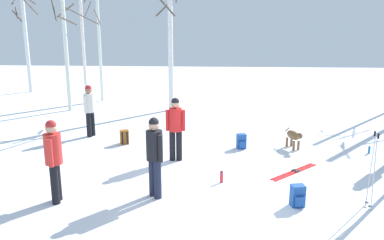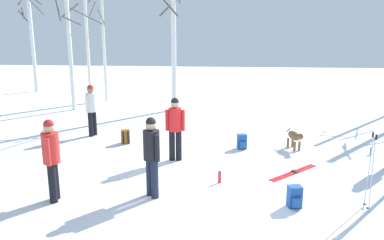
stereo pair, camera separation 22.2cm
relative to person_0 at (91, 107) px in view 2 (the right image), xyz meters
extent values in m
plane|color=white|center=(4.14, -4.00, -0.98)|extent=(60.00, 60.00, 0.00)
cylinder|color=black|center=(0.03, 0.08, -0.57)|extent=(0.16, 0.16, 0.82)
cylinder|color=black|center=(-0.03, -0.08, -0.57)|extent=(0.16, 0.16, 0.82)
cylinder|color=silver|center=(0.00, 0.00, 0.15)|extent=(0.34, 0.34, 0.62)
sphere|color=#997051|center=(0.00, 0.00, 0.57)|extent=(0.22, 0.22, 0.22)
sphere|color=#B22626|center=(0.00, 0.00, 0.63)|extent=(0.21, 0.21, 0.21)
cylinder|color=silver|center=(0.07, 0.20, 0.13)|extent=(0.10, 0.10, 0.56)
cylinder|color=silver|center=(-0.07, -0.20, 0.13)|extent=(0.10, 0.10, 0.56)
cylinder|color=black|center=(3.01, -2.18, -0.57)|extent=(0.16, 0.16, 0.82)
cylinder|color=black|center=(3.19, -2.17, -0.57)|extent=(0.16, 0.16, 0.82)
cylinder|color=red|center=(3.10, -2.18, 0.15)|extent=(0.34, 0.34, 0.62)
sphere|color=tan|center=(3.10, -2.18, 0.57)|extent=(0.22, 0.22, 0.22)
sphere|color=black|center=(3.10, -2.18, 0.63)|extent=(0.21, 0.21, 0.21)
cylinder|color=red|center=(2.89, -2.19, 0.13)|extent=(0.10, 0.10, 0.56)
cylinder|color=red|center=(3.31, -2.16, 0.13)|extent=(0.10, 0.10, 0.56)
cylinder|color=black|center=(0.99, -4.97, -0.57)|extent=(0.16, 0.16, 0.82)
cylinder|color=black|center=(0.96, -4.79, -0.57)|extent=(0.16, 0.16, 0.82)
cylinder|color=red|center=(0.97, -4.88, 0.15)|extent=(0.34, 0.34, 0.62)
sphere|color=tan|center=(0.97, -4.88, 0.57)|extent=(0.22, 0.22, 0.22)
sphere|color=#B22626|center=(0.97, -4.88, 0.63)|extent=(0.21, 0.21, 0.21)
cylinder|color=red|center=(1.01, -5.08, 0.13)|extent=(0.10, 0.10, 0.56)
cylinder|color=red|center=(0.94, -4.67, 0.13)|extent=(0.10, 0.10, 0.56)
cylinder|color=#1E2338|center=(3.00, -4.56, -0.57)|extent=(0.16, 0.16, 0.82)
cylinder|color=#1E2338|center=(2.87, -4.43, -0.57)|extent=(0.16, 0.16, 0.82)
cylinder|color=black|center=(2.94, -4.49, 0.15)|extent=(0.34, 0.34, 0.62)
sphere|color=tan|center=(2.94, -4.49, 0.57)|extent=(0.22, 0.22, 0.22)
sphere|color=black|center=(2.94, -4.49, 0.63)|extent=(0.21, 0.21, 0.21)
cylinder|color=black|center=(3.09, -4.64, 0.13)|extent=(0.10, 0.10, 0.56)
cylinder|color=black|center=(2.79, -4.34, 0.13)|extent=(0.10, 0.10, 0.56)
ellipsoid|color=brown|center=(6.45, -0.86, -0.57)|extent=(0.41, 0.64, 0.26)
sphere|color=brown|center=(6.57, -1.17, -0.51)|extent=(0.18, 0.18, 0.18)
ellipsoid|color=brown|center=(6.59, -1.23, -0.53)|extent=(0.09, 0.11, 0.06)
cylinder|color=brown|center=(6.33, -0.53, -0.49)|extent=(0.10, 0.19, 0.17)
cylinder|color=brown|center=(6.59, -1.02, -0.84)|extent=(0.07, 0.07, 0.28)
cylinder|color=brown|center=(6.44, -1.07, -0.84)|extent=(0.07, 0.07, 0.28)
cylinder|color=brown|center=(6.45, -0.65, -0.84)|extent=(0.07, 0.07, 0.28)
cylinder|color=brown|center=(6.31, -0.70, -0.84)|extent=(0.07, 0.07, 0.28)
cube|color=red|center=(6.17, -2.88, -0.97)|extent=(1.27, 1.25, 0.02)
cube|color=#333338|center=(6.20, -2.84, -0.95)|extent=(0.13, 0.13, 0.03)
cube|color=red|center=(6.10, -2.81, -0.97)|extent=(1.27, 1.25, 0.02)
cube|color=#333338|center=(6.13, -2.77, -0.95)|extent=(0.13, 0.13, 0.03)
cylinder|color=#B2B2BC|center=(7.22, -4.61, -0.26)|extent=(0.02, 0.11, 1.45)
cylinder|color=black|center=(7.22, -4.61, 0.52)|extent=(0.04, 0.04, 0.10)
cylinder|color=black|center=(7.22, -4.61, -0.91)|extent=(0.07, 0.07, 0.01)
cylinder|color=#B2B2BC|center=(7.22, -4.78, -0.26)|extent=(0.02, 0.11, 1.45)
cylinder|color=black|center=(7.22, -4.78, 0.52)|extent=(0.04, 0.04, 0.10)
cylinder|color=black|center=(7.22, -4.78, -0.91)|extent=(0.07, 0.07, 0.01)
cube|color=#99591E|center=(1.33, -0.78, -0.76)|extent=(0.31, 0.28, 0.44)
cube|color=#99591E|center=(1.28, -0.66, -0.83)|extent=(0.20, 0.13, 0.20)
cube|color=black|center=(1.44, -0.87, -0.76)|extent=(0.04, 0.04, 0.37)
cube|color=black|center=(1.30, -0.92, -0.76)|extent=(0.04, 0.04, 0.37)
cube|color=#1E4C99|center=(4.92, -0.98, -0.76)|extent=(0.30, 0.25, 0.44)
cube|color=#1E4C99|center=(4.95, -1.10, -0.83)|extent=(0.20, 0.10, 0.20)
cube|color=black|center=(4.83, -0.88, -0.76)|extent=(0.04, 0.03, 0.37)
cube|color=black|center=(4.97, -0.85, -0.76)|extent=(0.04, 0.03, 0.37)
cube|color=#1E4C99|center=(5.83, -4.71, -0.76)|extent=(0.30, 0.25, 0.44)
cube|color=#1E4C99|center=(5.86, -4.83, -0.83)|extent=(0.20, 0.10, 0.20)
cube|color=black|center=(5.74, -4.61, -0.76)|extent=(0.04, 0.03, 0.37)
cube|color=black|center=(5.88, -4.58, -0.76)|extent=(0.04, 0.03, 0.37)
cylinder|color=#1E72BF|center=(8.55, -1.19, -0.88)|extent=(0.06, 0.06, 0.19)
cylinder|color=black|center=(8.55, -1.19, -0.78)|extent=(0.04, 0.04, 0.02)
cylinder|color=red|center=(4.33, -3.63, -0.85)|extent=(0.08, 0.08, 0.26)
cylinder|color=black|center=(4.33, -3.63, -0.71)|extent=(0.05, 0.05, 0.02)
cylinder|color=silver|center=(-6.70, 9.01, 2.16)|extent=(0.21, 0.21, 6.28)
cylinder|color=brown|center=(-6.17, 8.93, 3.72)|extent=(0.26, 1.10, 0.75)
cylinder|color=brown|center=(-6.89, 8.67, 3.28)|extent=(0.77, 0.48, 0.66)
cylinder|color=brown|center=(-7.09, 9.01, 4.14)|extent=(0.08, 0.83, 0.60)
cylinder|color=brown|center=(-6.99, 8.83, 3.45)|extent=(0.47, 0.67, 0.67)
cylinder|color=silver|center=(-2.36, 4.08, 1.72)|extent=(0.17, 0.17, 5.40)
cylinder|color=brown|center=(-2.09, 3.80, 2.88)|extent=(0.62, 0.60, 0.39)
cylinder|color=brown|center=(-2.40, 4.47, 3.32)|extent=(0.81, 0.15, 0.62)
cylinder|color=brown|center=(-2.67, 3.86, 3.40)|extent=(0.52, 0.69, 1.11)
cylinder|color=silver|center=(-2.18, 5.70, 2.22)|extent=(0.14, 0.14, 6.40)
cylinder|color=brown|center=(-1.92, 5.05, 3.11)|extent=(1.34, 0.59, 0.75)
cylinder|color=brown|center=(-1.46, 5.80, 3.07)|extent=(0.25, 1.47, 0.64)
cylinder|color=brown|center=(-1.93, 5.94, 3.46)|extent=(0.55, 0.55, 0.64)
cylinder|color=silver|center=(-1.66, 6.50, 2.90)|extent=(0.15, 0.15, 7.76)
cylinder|color=white|center=(2.11, 4.49, 2.02)|extent=(0.21, 0.21, 6.00)
cylinder|color=brown|center=(1.91, 4.00, 3.55)|extent=(1.05, 0.49, 1.07)
cylinder|color=brown|center=(1.92, 4.93, 3.53)|extent=(0.97, 0.47, 0.96)
camera|label=1|loc=(4.25, -11.69, 2.40)|focal=34.84mm
camera|label=2|loc=(4.47, -11.67, 2.40)|focal=34.84mm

